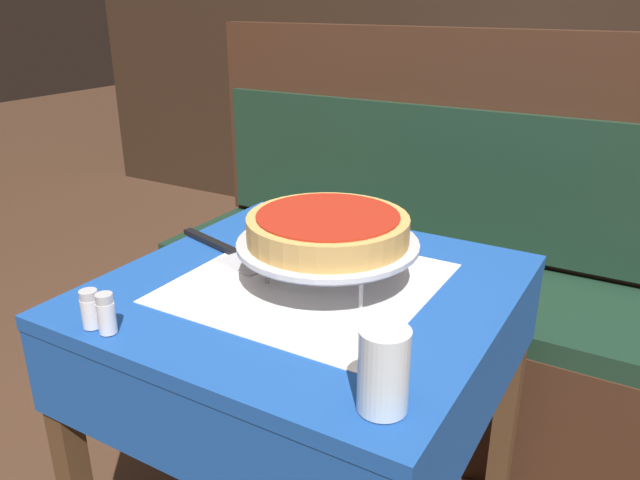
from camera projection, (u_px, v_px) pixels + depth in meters
The scene contains 11 objects.
dining_table_front at pixel (308, 334), 1.29m from camera, with size 0.77×0.77×0.75m.
dining_table_rear at pixel (477, 154), 2.79m from camera, with size 0.70×0.70×0.74m.
booth_bench at pixel (410, 304), 2.04m from camera, with size 1.66×0.52×1.19m.
back_wall_panel at pixel (560, 14), 2.91m from camera, with size 6.00×0.04×2.40m, color black.
pizza_pan_stand at pixel (328, 246), 1.21m from camera, with size 0.36×0.36×0.09m.
deep_dish_pizza at pixel (328, 228), 1.20m from camera, with size 0.31×0.31×0.05m.
pizza_server at pixel (230, 251), 1.39m from camera, with size 0.31×0.14×0.01m.
water_glass_near at pixel (384, 370), 0.85m from camera, with size 0.07×0.07×0.12m.
salt_shaker at pixel (90, 309), 1.07m from camera, with size 0.03×0.03×0.07m.
pepper_shaker at pixel (106, 314), 1.05m from camera, with size 0.03×0.03×0.07m.
condiment_caddy at pixel (492, 125), 2.63m from camera, with size 0.15×0.15×0.15m.
Camera 1 is at (0.59, -0.97, 1.29)m, focal length 35.00 mm.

